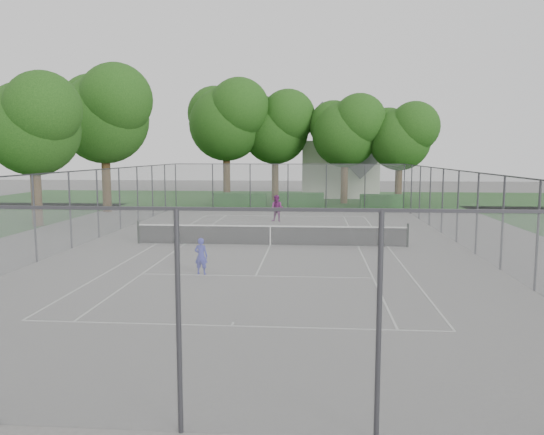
# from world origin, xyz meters

# --- Properties ---
(ground) EXTENTS (120.00, 120.00, 0.00)m
(ground) POSITION_xyz_m (0.00, 0.00, 0.00)
(ground) COLOR slate
(ground) RESTS_ON ground
(grass_far) EXTENTS (60.00, 20.00, 0.00)m
(grass_far) POSITION_xyz_m (0.00, 26.00, 0.00)
(grass_far) COLOR #194814
(grass_far) RESTS_ON ground
(court_markings) EXTENTS (11.03, 23.83, 0.01)m
(court_markings) POSITION_xyz_m (0.00, 0.00, 0.01)
(court_markings) COLOR silver
(court_markings) RESTS_ON ground
(tennis_net) EXTENTS (12.87, 0.10, 1.10)m
(tennis_net) POSITION_xyz_m (0.00, 0.00, 0.51)
(tennis_net) COLOR black
(tennis_net) RESTS_ON ground
(perimeter_fence) EXTENTS (18.08, 34.08, 3.52)m
(perimeter_fence) POSITION_xyz_m (0.00, 0.00, 1.81)
(perimeter_fence) COLOR #38383D
(perimeter_fence) RESTS_ON ground
(tree_far_left) EXTENTS (7.58, 6.92, 10.89)m
(tree_far_left) POSITION_xyz_m (-5.74, 22.75, 7.49)
(tree_far_left) COLOR #3B2815
(tree_far_left) RESTS_ON ground
(tree_far_midleft) EXTENTS (6.97, 6.36, 10.01)m
(tree_far_midleft) POSITION_xyz_m (-1.44, 23.98, 6.88)
(tree_far_midleft) COLOR #3B2815
(tree_far_midleft) RESTS_ON ground
(tree_far_midright) EXTENTS (6.51, 5.94, 9.36)m
(tree_far_midright) POSITION_xyz_m (4.75, 21.79, 6.43)
(tree_far_midright) COLOR #3B2815
(tree_far_midright) RESTS_ON ground
(tree_far_right) EXTENTS (5.99, 5.47, 8.61)m
(tree_far_right) POSITION_xyz_m (9.30, 21.11, 5.91)
(tree_far_right) COLOR #3B2815
(tree_far_right) RESTS_ON ground
(tree_side_back) EXTENTS (7.43, 6.79, 10.69)m
(tree_side_back) POSITION_xyz_m (-13.20, 13.43, 7.34)
(tree_side_back) COLOR #3B2815
(tree_side_back) RESTS_ON ground
(tree_side_front) EXTENTS (6.25, 5.71, 8.98)m
(tree_side_front) POSITION_xyz_m (-14.38, 5.57, 6.17)
(tree_side_front) COLOR #3B2815
(tree_side_front) RESTS_ON ground
(hedge_left) EXTENTS (4.30, 1.29, 1.08)m
(hedge_left) POSITION_xyz_m (-4.04, 18.67, 0.54)
(hedge_left) COLOR #184D19
(hedge_left) RESTS_ON ground
(hedge_mid) EXTENTS (3.64, 1.04, 1.15)m
(hedge_mid) POSITION_xyz_m (1.04, 18.40, 0.57)
(hedge_mid) COLOR #184D19
(hedge_mid) RESTS_ON ground
(hedge_right) EXTENTS (3.41, 1.25, 1.02)m
(hedge_right) POSITION_xyz_m (7.50, 18.61, 0.51)
(hedge_right) COLOR #184D19
(hedge_right) RESTS_ON ground
(house) EXTENTS (7.37, 5.71, 9.17)m
(house) POSITION_xyz_m (4.59, 28.96, 3.69)
(house) COLOR silver
(house) RESTS_ON ground
(girl_player) EXTENTS (0.51, 0.37, 1.32)m
(girl_player) POSITION_xyz_m (-1.98, -6.24, 0.66)
(girl_player) COLOR #2B2DA3
(girl_player) RESTS_ON ground
(woman_player) EXTENTS (0.98, 0.86, 1.69)m
(woman_player) POSITION_xyz_m (-0.29, 8.78, 0.85)
(woman_player) COLOR #77276C
(woman_player) RESTS_ON ground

